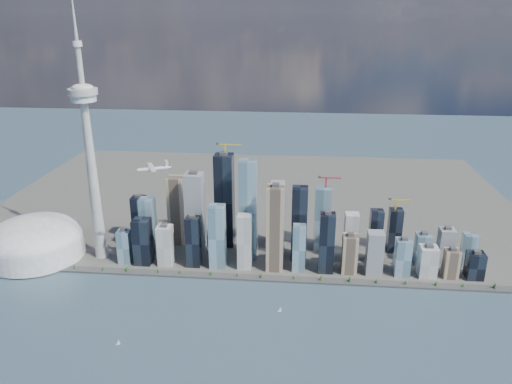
# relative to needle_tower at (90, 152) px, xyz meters

# --- Properties ---
(ground) EXTENTS (4000.00, 4000.00, 0.00)m
(ground) POSITION_rel_needle_tower_xyz_m (300.00, -310.00, -235.84)
(ground) COLOR #375561
(ground) RESTS_ON ground
(seawall) EXTENTS (1100.00, 22.00, 4.00)m
(seawall) POSITION_rel_needle_tower_xyz_m (300.00, -60.00, -233.84)
(seawall) COLOR #383838
(seawall) RESTS_ON ground
(land) EXTENTS (1400.00, 900.00, 3.00)m
(land) POSITION_rel_needle_tower_xyz_m (300.00, 390.00, -234.34)
(land) COLOR #4C4C47
(land) RESTS_ON ground
(shoreline_trees) EXTENTS (960.53, 7.20, 8.80)m
(shoreline_trees) POSITION_rel_needle_tower_xyz_m (300.00, -60.00, -227.06)
(shoreline_trees) COLOR #3F2D1E
(shoreline_trees) RESTS_ON seawall
(skyscraper_cluster) EXTENTS (736.00, 142.00, 235.80)m
(skyscraper_cluster) POSITION_rel_needle_tower_xyz_m (359.62, 26.82, -163.15)
(skyscraper_cluster) COLOR black
(skyscraper_cluster) RESTS_ON land
(needle_tower) EXTENTS (56.00, 56.00, 550.50)m
(needle_tower) POSITION_rel_needle_tower_xyz_m (0.00, 0.00, 0.00)
(needle_tower) COLOR gray
(needle_tower) RESTS_ON land
(dome_stadium) EXTENTS (200.00, 200.00, 86.00)m
(dome_stadium) POSITION_rel_needle_tower_xyz_m (-140.00, -10.00, -196.40)
(dome_stadium) COLOR beige
(dome_stadium) RESTS_ON land
(airplane) EXTENTS (61.40, 55.13, 15.79)m
(airplane) POSITION_rel_needle_tower_xyz_m (154.95, -86.20, -3.65)
(airplane) COLOR silver
(airplane) RESTS_ON ground
(sailboat_west) EXTENTS (7.24, 2.93, 10.00)m
(sailboat_west) POSITION_rel_needle_tower_xyz_m (140.04, -286.83, -232.63)
(sailboat_west) COLOR white
(sailboat_west) RESTS_ON ground
(sailboat_east) EXTENTS (7.68, 2.93, 10.61)m
(sailboat_east) POSITION_rel_needle_tower_xyz_m (391.89, -169.92, -232.44)
(sailboat_east) COLOR white
(sailboat_east) RESTS_ON ground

